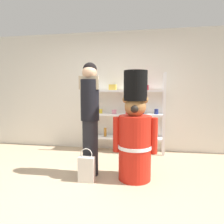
{
  "coord_description": "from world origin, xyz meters",
  "views": [
    {
      "loc": [
        0.75,
        -2.4,
        1.31
      ],
      "look_at": [
        0.22,
        0.61,
        1.0
      ],
      "focal_mm": 33.11,
      "sensor_mm": 36.0,
      "label": 1
    }
  ],
  "objects_px": {
    "merchandise_shelf": "(128,113)",
    "person_shopper": "(90,115)",
    "teddy_bear_guard": "(135,134)",
    "shopping_bag": "(87,169)"
  },
  "relations": [
    {
      "from": "merchandise_shelf",
      "to": "person_shopper",
      "type": "height_order",
      "value": "person_shopper"
    },
    {
      "from": "merchandise_shelf",
      "to": "teddy_bear_guard",
      "type": "relative_size",
      "value": 1.05
    },
    {
      "from": "person_shopper",
      "to": "shopping_bag",
      "type": "xyz_separation_m",
      "value": [
        0.01,
        -0.25,
        -0.76
      ]
    },
    {
      "from": "merchandise_shelf",
      "to": "person_shopper",
      "type": "relative_size",
      "value": 0.97
    },
    {
      "from": "person_shopper",
      "to": "shopping_bag",
      "type": "height_order",
      "value": "person_shopper"
    },
    {
      "from": "merchandise_shelf",
      "to": "person_shopper",
      "type": "xyz_separation_m",
      "value": [
        -0.45,
        -1.35,
        0.11
      ]
    },
    {
      "from": "merchandise_shelf",
      "to": "person_shopper",
      "type": "distance_m",
      "value": 1.43
    },
    {
      "from": "teddy_bear_guard",
      "to": "person_shopper",
      "type": "height_order",
      "value": "person_shopper"
    },
    {
      "from": "merchandise_shelf",
      "to": "shopping_bag",
      "type": "distance_m",
      "value": 1.78
    },
    {
      "from": "merchandise_shelf",
      "to": "teddy_bear_guard",
      "type": "xyz_separation_m",
      "value": [
        0.24,
        -1.39,
        -0.15
      ]
    }
  ]
}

